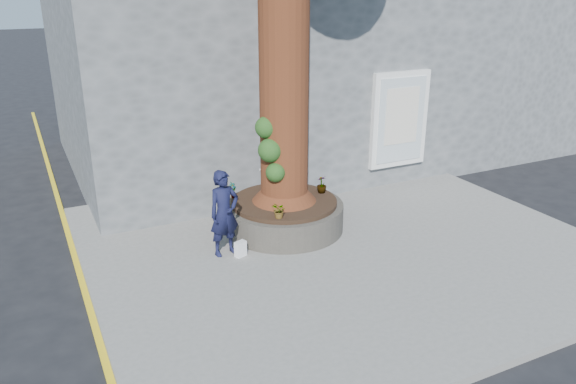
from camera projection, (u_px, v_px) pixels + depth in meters
name	position (u px, v px, depth m)	size (l,w,h in m)	color
ground	(293.00, 290.00, 9.09)	(120.00, 120.00, 0.00)	black
pavement	(341.00, 244.00, 10.52)	(9.00, 8.00, 0.12)	slate
yellow_line	(88.00, 304.00, 8.67)	(0.10, 30.00, 0.01)	yellow
stone_shop	(257.00, 42.00, 15.05)	(10.30, 8.30, 6.30)	#54585A
neighbour_shop	(481.00, 36.00, 18.41)	(6.00, 8.00, 6.00)	#54585A
planter	(284.00, 215.00, 10.95)	(2.30, 2.30, 0.60)	black
man	(224.00, 213.00, 9.77)	(0.57, 0.37, 1.55)	black
woman	(245.00, 170.00, 11.94)	(0.77, 0.60, 1.59)	beige
shopping_bag	(241.00, 249.00, 9.89)	(0.20, 0.12, 0.28)	white
plant_a	(233.00, 190.00, 10.89)	(0.17, 0.12, 0.33)	gray
plant_b	(303.00, 171.00, 11.84)	(0.23, 0.22, 0.41)	gray
plant_c	(322.00, 184.00, 11.16)	(0.20, 0.20, 0.35)	gray
plant_d	(279.00, 211.00, 9.96)	(0.26, 0.23, 0.29)	gray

